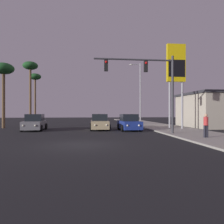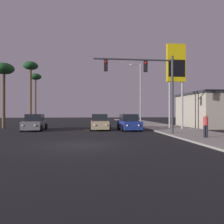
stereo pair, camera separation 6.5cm
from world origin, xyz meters
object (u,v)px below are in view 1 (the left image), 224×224
(traffic_light_mast, at_px, (151,78))
(pedestrian_on_sidewalk, at_px, (206,124))
(car_grey, at_px, (35,123))
(palm_tree_mid, at_px, (30,70))
(car_tan, at_px, (100,123))
(palm_tree_far, at_px, (35,80))
(car_blue, at_px, (129,123))
(gas_station_sign, at_px, (176,68))
(street_lamp, at_px, (139,90))
(palm_tree_near, at_px, (3,72))

(traffic_light_mast, bearing_deg, pedestrian_on_sidewalk, -45.70)
(car_grey, height_order, pedestrian_on_sidewalk, pedestrian_on_sidewalk)
(palm_tree_mid, bearing_deg, car_grey, -74.28)
(car_tan, distance_m, palm_tree_far, 27.60)
(car_grey, xyz_separation_m, traffic_light_mast, (10.65, -5.66, 3.93))
(car_tan, bearing_deg, pedestrian_on_sidewalk, 130.06)
(pedestrian_on_sidewalk, xyz_separation_m, palm_tree_mid, (-17.51, 22.34, 7.75))
(car_tan, distance_m, car_blue, 3.15)
(pedestrian_on_sidewalk, bearing_deg, traffic_light_mast, 134.30)
(car_grey, relative_size, gas_station_sign, 0.48)
(street_lamp, xyz_separation_m, palm_tree_far, (-18.50, 15.00, 3.47))
(street_lamp, xyz_separation_m, gas_station_sign, (1.65, -9.54, 1.50))
(car_blue, xyz_separation_m, palm_tree_near, (-14.07, 4.52, 5.86))
(palm_tree_far, bearing_deg, traffic_light_mast, -61.30)
(gas_station_sign, distance_m, palm_tree_near, 19.69)
(gas_station_sign, xyz_separation_m, palm_tree_far, (-20.15, 24.53, 1.97))
(street_lamp, height_order, pedestrian_on_sidewalk, street_lamp)
(car_blue, distance_m, palm_tree_mid, 21.40)
(traffic_light_mast, bearing_deg, car_blue, 101.22)
(pedestrian_on_sidewalk, height_order, palm_tree_mid, palm_tree_mid)
(car_grey, distance_m, car_blue, 9.76)
(pedestrian_on_sidewalk, relative_size, palm_tree_far, 0.17)
(palm_tree_near, height_order, palm_tree_far, palm_tree_far)
(car_grey, distance_m, street_lamp, 16.29)
(car_grey, xyz_separation_m, gas_station_sign, (14.80, -0.97, 5.86))
(gas_station_sign, distance_m, palm_tree_far, 31.81)
(car_blue, bearing_deg, gas_station_sign, 177.84)
(gas_station_sign, height_order, palm_tree_mid, palm_tree_mid)
(car_grey, distance_m, palm_tree_mid, 16.21)
(gas_station_sign, bearing_deg, car_tan, 173.18)
(car_tan, height_order, street_lamp, street_lamp)
(car_blue, bearing_deg, palm_tree_near, -19.82)
(street_lamp, height_order, palm_tree_far, palm_tree_far)
(gas_station_sign, bearing_deg, traffic_light_mast, -131.56)
(car_grey, xyz_separation_m, street_lamp, (13.15, 8.56, 4.36))
(palm_tree_mid, bearing_deg, pedestrian_on_sidewalk, -51.91)
(traffic_light_mast, distance_m, gas_station_sign, 6.55)
(palm_tree_far, bearing_deg, pedestrian_on_sidewalk, -59.51)
(car_blue, relative_size, pedestrian_on_sidewalk, 2.60)
(car_tan, bearing_deg, car_blue, 163.91)
(car_tan, bearing_deg, traffic_light_mast, 126.38)
(palm_tree_far, bearing_deg, car_grey, -77.21)
(traffic_light_mast, height_order, street_lamp, street_lamp)
(traffic_light_mast, bearing_deg, street_lamp, 80.02)
(car_blue, relative_size, street_lamp, 0.48)
(palm_tree_far, bearing_deg, car_tan, -62.89)
(car_tan, relative_size, pedestrian_on_sidewalk, 2.60)
(gas_station_sign, relative_size, palm_tree_far, 0.91)
(car_grey, distance_m, palm_tree_near, 8.12)
(traffic_light_mast, xyz_separation_m, pedestrian_on_sidewalk, (3.05, -3.12, -3.66))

